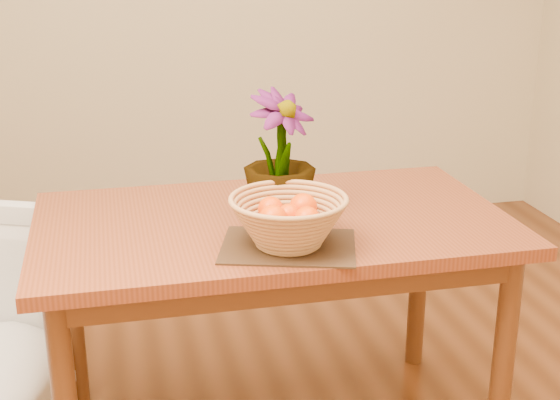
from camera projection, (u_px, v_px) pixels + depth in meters
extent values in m
cube|color=brown|center=(273.00, 224.00, 2.33)|extent=(1.40, 0.80, 0.04)
cube|color=#4D2912|center=(273.00, 243.00, 2.35)|extent=(1.28, 0.68, 0.08)
cylinder|color=#4D2912|center=(503.00, 364.00, 2.28)|extent=(0.06, 0.06, 0.71)
cylinder|color=#4D2912|center=(73.00, 310.00, 2.61)|extent=(0.06, 0.06, 0.71)
cylinder|color=#4D2912|center=(419.00, 276.00, 2.87)|extent=(0.06, 0.06, 0.71)
cube|color=#3A2515|center=(288.00, 246.00, 2.10)|extent=(0.42, 0.36, 0.01)
cylinder|color=#C17F50|center=(288.00, 244.00, 2.10)|extent=(0.16, 0.16, 0.01)
sphere|color=#F55104|center=(288.00, 215.00, 2.07)|extent=(0.06, 0.06, 0.06)
sphere|color=#F55104|center=(303.00, 207.00, 2.12)|extent=(0.08, 0.08, 0.08)
sphere|color=#F55104|center=(271.00, 209.00, 2.11)|extent=(0.07, 0.07, 0.07)
sphere|color=#F55104|center=(273.00, 219.00, 2.03)|extent=(0.08, 0.08, 0.08)
sphere|color=#F55104|center=(307.00, 220.00, 2.03)|extent=(0.07, 0.07, 0.07)
imported|color=#1D4A15|center=(280.00, 156.00, 2.27)|extent=(0.30, 0.30, 0.38)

